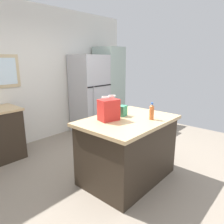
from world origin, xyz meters
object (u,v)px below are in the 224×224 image
object	(u,v)px
bottle	(152,112)
kitchen_island	(128,149)
shopping_bag	(109,110)
refrigerator	(90,94)
small_box	(122,111)
tall_cabinet	(109,87)

from	to	relation	value
bottle	kitchen_island	bearing A→B (deg)	127.35
kitchen_island	shopping_bag	world-z (taller)	shopping_bag
kitchen_island	shopping_bag	size ratio (longest dim) A/B	4.06
kitchen_island	refrigerator	size ratio (longest dim) A/B	0.75
small_box	bottle	world-z (taller)	bottle
refrigerator	bottle	size ratio (longest dim) A/B	7.55
shopping_bag	kitchen_island	bearing A→B (deg)	-36.46
bottle	small_box	bearing A→B (deg)	106.10
kitchen_island	bottle	world-z (taller)	bottle
kitchen_island	shopping_bag	xyz separation A→B (m)	(-0.22, 0.16, 0.60)
refrigerator	shopping_bag	bearing A→B (deg)	-126.34
kitchen_island	tall_cabinet	xyz separation A→B (m)	(1.82, 2.00, 0.54)
refrigerator	small_box	bearing A→B (deg)	-119.83
shopping_bag	small_box	distance (m)	0.31
shopping_bag	bottle	size ratio (longest dim) A/B	1.40
tall_cabinet	bottle	distance (m)	2.78
kitchen_island	refrigerator	distance (m)	2.34
shopping_bag	tall_cabinet	bearing A→B (deg)	42.00
kitchen_island	tall_cabinet	world-z (taller)	tall_cabinet
tall_cabinet	kitchen_island	bearing A→B (deg)	-132.25
refrigerator	bottle	distance (m)	2.44
refrigerator	tall_cabinet	world-z (taller)	tall_cabinet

